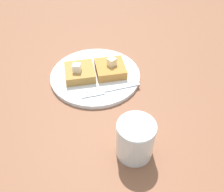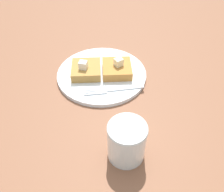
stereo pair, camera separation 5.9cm
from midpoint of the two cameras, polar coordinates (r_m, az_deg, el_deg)
table_surface at (r=75.05cm, az=-2.64°, el=5.83°), size 126.91×126.91×2.08cm
plate at (r=70.89cm, az=-6.19°, el=4.63°), size 25.10×25.10×1.12cm
toast_slice_left at (r=70.12cm, az=-2.80°, el=6.15°), size 9.30×9.54×2.45cm
toast_slice_middle at (r=69.78cm, az=-9.80°, el=5.25°), size 9.30×9.54×2.45cm
butter_pat_primary at (r=68.81cm, az=-2.51°, el=7.72°), size 2.65×2.52×2.13cm
butter_pat_secondary at (r=67.78cm, az=-10.54°, el=6.26°), size 2.74×2.64×2.13cm
fork at (r=64.91cm, az=-3.68°, el=1.16°), size 16.06×2.57×0.36cm
syrup_jar at (r=50.96cm, az=2.00°, el=-10.23°), size 7.91×7.91×8.80cm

